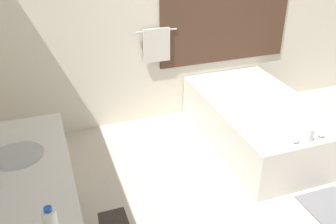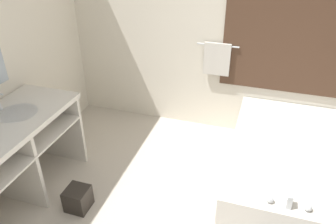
% 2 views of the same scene
% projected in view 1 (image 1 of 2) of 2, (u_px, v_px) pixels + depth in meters
% --- Properties ---
extents(wall_back_with_blinds, '(7.40, 0.13, 2.70)m').
position_uv_depth(wall_back_with_blinds, '(180.00, 10.00, 4.35)').
color(wall_back_with_blinds, silver).
rests_on(wall_back_with_blinds, ground_plane).
extents(vanity_counter, '(0.68, 1.52, 0.89)m').
position_uv_depth(vanity_counter, '(25.00, 201.00, 2.53)').
color(vanity_counter, silver).
rests_on(vanity_counter, ground_plane).
extents(bathtub, '(1.07, 1.85, 0.63)m').
position_uv_depth(bathtub, '(258.00, 120.00, 4.23)').
color(bathtub, silver).
rests_on(bathtub, ground_plane).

